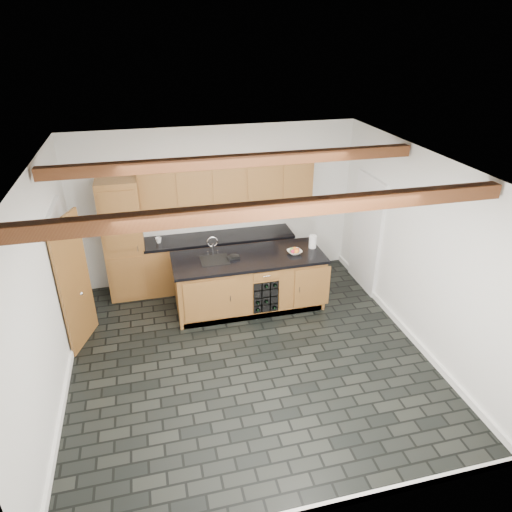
{
  "coord_description": "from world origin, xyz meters",
  "views": [
    {
      "loc": [
        -1.16,
        -5.11,
        4.26
      ],
      "look_at": [
        0.3,
        0.8,
        1.18
      ],
      "focal_mm": 32.0,
      "sensor_mm": 36.0,
      "label": 1
    }
  ],
  "objects_px": {
    "kitchen_scale": "(233,257)",
    "fruit_bowl": "(295,252)",
    "island": "(249,282)",
    "paper_towel": "(313,242)"
  },
  "relations": [
    {
      "from": "island",
      "to": "kitchen_scale",
      "type": "relative_size",
      "value": 12.33
    },
    {
      "from": "fruit_bowl",
      "to": "paper_towel",
      "type": "bearing_deg",
      "value": 21.9
    },
    {
      "from": "fruit_bowl",
      "to": "paper_towel",
      "type": "relative_size",
      "value": 1.08
    },
    {
      "from": "fruit_bowl",
      "to": "kitchen_scale",
      "type": "bearing_deg",
      "value": 176.2
    },
    {
      "from": "island",
      "to": "fruit_bowl",
      "type": "relative_size",
      "value": 10.63
    },
    {
      "from": "fruit_bowl",
      "to": "paper_towel",
      "type": "xyz_separation_m",
      "value": [
        0.36,
        0.15,
        0.08
      ]
    },
    {
      "from": "kitchen_scale",
      "to": "fruit_bowl",
      "type": "height_order",
      "value": "kitchen_scale"
    },
    {
      "from": "paper_towel",
      "to": "kitchen_scale",
      "type": "bearing_deg",
      "value": -176.68
    },
    {
      "from": "kitchen_scale",
      "to": "fruit_bowl",
      "type": "bearing_deg",
      "value": -10.04
    },
    {
      "from": "island",
      "to": "paper_towel",
      "type": "distance_m",
      "value": 1.25
    }
  ]
}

